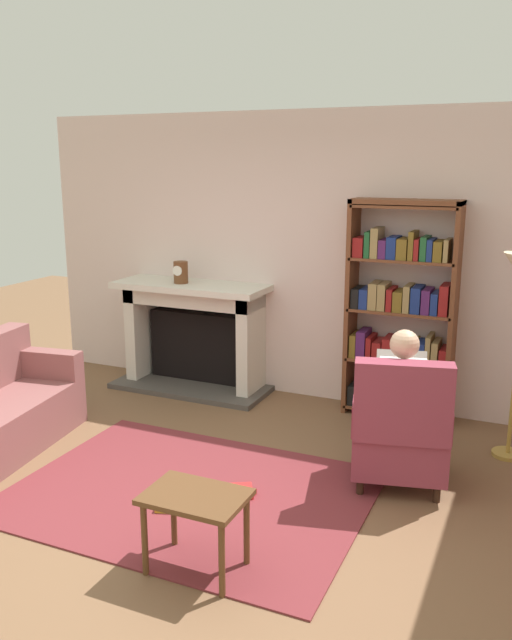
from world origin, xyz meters
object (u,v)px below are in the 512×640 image
(fireplace, at_px, (195,332))
(mantel_clock, at_px, (181,272))
(bookshelf, at_px, (400,315))
(side_table, at_px, (196,507))
(armchair_reading, at_px, (400,430))
(seated_reader, at_px, (401,398))

(fireplace, distance_m, mantel_clock, 0.63)
(bookshelf, distance_m, side_table, 2.87)
(armchair_reading, xyz_separation_m, side_table, (-0.82, -1.43, -0.03))
(side_table, bearing_deg, seated_reader, 62.91)
(bookshelf, relative_size, side_table, 3.45)
(bookshelf, bearing_deg, side_table, -100.40)
(bookshelf, distance_m, armchair_reading, 1.47)
(mantel_clock, bearing_deg, side_table, -58.49)
(mantel_clock, distance_m, side_table, 3.20)
(armchair_reading, xyz_separation_m, seated_reader, (-0.03, 0.11, 0.20))
(fireplace, distance_m, armchair_reading, 2.69)
(mantel_clock, distance_m, armchair_reading, 2.82)
(mantel_clock, distance_m, bookshelf, 2.15)
(mantel_clock, distance_m, seated_reader, 2.71)
(bookshelf, height_order, seated_reader, bookshelf)
(fireplace, height_order, side_table, fireplace)
(armchair_reading, bearing_deg, side_table, 46.76)
(mantel_clock, xyz_separation_m, bookshelf, (2.13, 0.14, -0.26))
(mantel_clock, height_order, seated_reader, mantel_clock)
(fireplace, bearing_deg, seated_reader, -27.25)
(fireplace, xyz_separation_m, seated_reader, (2.32, -1.19, 0.05))
(seated_reader, distance_m, side_table, 1.75)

